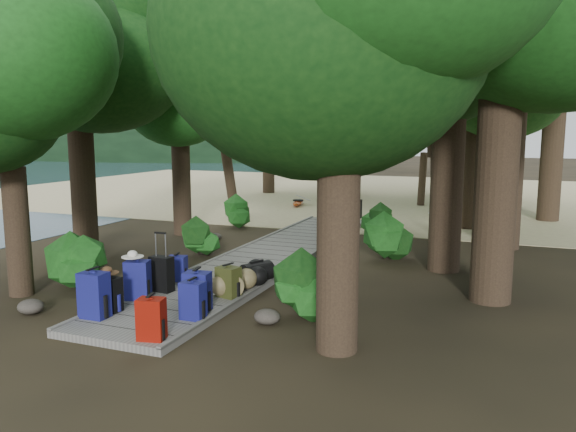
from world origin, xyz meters
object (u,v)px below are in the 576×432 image
at_px(backpack_left_b, 110,293).
at_px(duffel_right_black, 257,272).
at_px(backpack_left_c, 138,278).
at_px(duffel_right_khaki, 234,282).
at_px(sun_lounger, 442,208).
at_px(backpack_right_d, 228,280).
at_px(kayak, 298,202).
at_px(backpack_right_a, 151,317).
at_px(backpack_left_d, 177,267).
at_px(backpack_right_c, 197,289).
at_px(lone_suitcase_on_sand, 355,209).
at_px(backpack_left_a, 94,293).
at_px(suitcase_on_boardwalk, 162,274).
at_px(backpack_right_b, 193,298).

height_order(backpack_left_b, duffel_right_black, backpack_left_b).
xyz_separation_m(backpack_left_c, duffel_right_khaki, (1.40, 0.96, -0.18)).
height_order(backpack_left_b, sun_lounger, backpack_left_b).
height_order(backpack_left_c, duffel_right_khaki, backpack_left_c).
xyz_separation_m(backpack_right_d, kayak, (-3.45, 12.83, -0.24)).
distance_m(backpack_left_c, backpack_right_a, 2.07).
xyz_separation_m(backpack_left_d, backpack_right_c, (1.33, -1.48, 0.08)).
relative_size(backpack_left_c, duffel_right_khaki, 1.24).
bearing_deg(backpack_left_c, lone_suitcase_on_sand, 67.58).
xyz_separation_m(backpack_right_d, sun_lounger, (2.41, 11.90, -0.10)).
xyz_separation_m(backpack_left_a, duffel_right_black, (1.51, 2.87, -0.21)).
height_order(duffel_right_black, kayak, duffel_right_black).
xyz_separation_m(backpack_left_a, suitcase_on_boardwalk, (0.14, 1.65, -0.08)).
relative_size(backpack_left_d, backpack_right_b, 0.83).
xyz_separation_m(backpack_left_c, suitcase_on_boardwalk, (0.11, 0.57, -0.05)).
bearing_deg(backpack_left_c, backpack_right_a, -65.81).
height_order(backpack_right_b, sun_lounger, backpack_right_b).
relative_size(backpack_right_c, sun_lounger, 0.38).
xyz_separation_m(suitcase_on_boardwalk, kayak, (-2.14, 12.96, -0.27)).
relative_size(backpack_left_c, backpack_right_b, 1.15).
distance_m(backpack_right_b, duffel_right_khaki, 1.53).
distance_m(backpack_right_b, sun_lounger, 13.39).
relative_size(duffel_right_black, suitcase_on_boardwalk, 0.96).
distance_m(backpack_left_c, kayak, 13.69).
distance_m(duffel_right_khaki, duffel_right_black, 0.84).
relative_size(backpack_left_a, backpack_right_d, 1.34).
xyz_separation_m(backpack_right_c, backpack_right_d, (0.12, 0.88, -0.06)).
relative_size(backpack_left_d, backpack_right_d, 0.91).
distance_m(suitcase_on_boardwalk, sun_lounger, 12.59).
bearing_deg(backpack_right_d, duffel_right_khaki, 107.21).
bearing_deg(lone_suitcase_on_sand, sun_lounger, 30.06).
bearing_deg(backpack_left_c, kayak, 81.30).
distance_m(backpack_left_a, backpack_left_b, 0.36).
relative_size(backpack_left_c, backpack_left_d, 1.39).
height_order(backpack_left_a, backpack_right_a, backpack_left_a).
distance_m(backpack_left_d, suitcase_on_boardwalk, 0.75).
distance_m(backpack_right_b, backpack_right_c, 0.43).
xyz_separation_m(backpack_right_c, suitcase_on_boardwalk, (-1.19, 0.74, -0.03)).
distance_m(backpack_left_b, duffel_right_black, 2.93).
relative_size(backpack_right_c, duffel_right_khaki, 1.16).
distance_m(backpack_left_d, lone_suitcase_on_sand, 9.92).
distance_m(backpack_left_c, backpack_left_d, 1.31).
bearing_deg(backpack_right_c, backpack_left_c, 164.37).
bearing_deg(backpack_right_b, backpack_left_b, -174.60).
xyz_separation_m(backpack_right_d, duffel_right_khaki, (-0.02, 0.25, -0.10)).
distance_m(lone_suitcase_on_sand, sun_lounger, 3.16).
distance_m(backpack_right_c, backpack_right_d, 0.89).
bearing_deg(backpack_left_c, duffel_right_black, 33.33).
bearing_deg(backpack_left_b, backpack_right_c, 27.22).
xyz_separation_m(backpack_left_a, kayak, (-1.99, 14.61, -0.35)).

